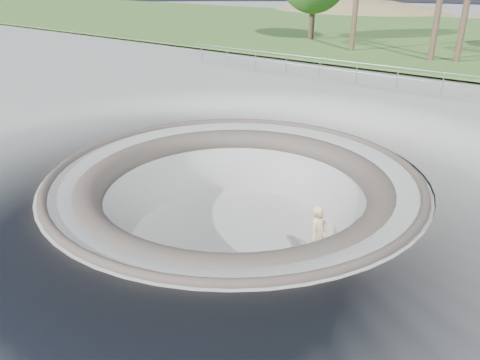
# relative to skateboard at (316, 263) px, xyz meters

# --- Properties ---
(ground) EXTENTS (180.00, 180.00, 0.00)m
(ground) POSITION_rel_skateboard_xyz_m (-2.70, 0.01, 1.83)
(ground) COLOR gray
(ground) RESTS_ON ground
(skate_bowl) EXTENTS (14.00, 14.00, 4.10)m
(skate_bowl) POSITION_rel_skateboard_xyz_m (-2.70, 0.01, -0.00)
(skate_bowl) COLOR gray
(skate_bowl) RESTS_ON ground
(safety_railing) EXTENTS (25.00, 0.06, 1.03)m
(safety_railing) POSITION_rel_skateboard_xyz_m (-2.70, 12.01, 2.52)
(safety_railing) COLOR gray
(safety_railing) RESTS_ON ground
(skateboard) EXTENTS (0.90, 0.29, 0.09)m
(skateboard) POSITION_rel_skateboard_xyz_m (0.00, 0.00, 0.00)
(skateboard) COLOR #97593C
(skateboard) RESTS_ON ground
(skater) EXTENTS (0.44, 0.63, 1.66)m
(skater) POSITION_rel_skateboard_xyz_m (0.00, 0.00, 0.85)
(skater) COLOR #D4BF89
(skater) RESTS_ON skateboard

